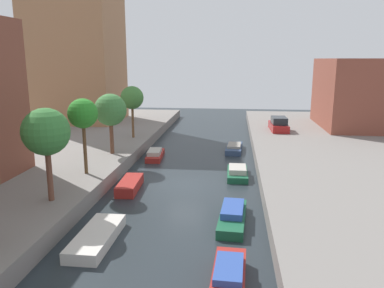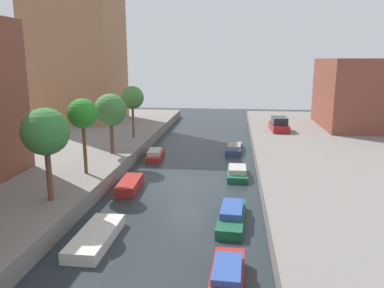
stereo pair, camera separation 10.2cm
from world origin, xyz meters
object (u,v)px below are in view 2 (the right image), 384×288
at_px(apartment_tower_far, 76,40).
at_px(street_tree_3, 110,110).
at_px(moored_boat_right_4, 234,148).
at_px(parked_car, 279,125).
at_px(moored_boat_left_2, 129,185).
at_px(moored_boat_right_2, 232,216).
at_px(moored_boat_left_3, 155,154).
at_px(moored_boat_left_1, 96,237).
at_px(street_tree_2, 83,114).
at_px(low_block_right, 368,93).
at_px(street_tree_4, 132,98).
at_px(street_tree_1, 45,132).
at_px(moored_boat_right_3, 237,173).
at_px(moored_boat_right_1, 227,279).

height_order(apartment_tower_far, street_tree_3, apartment_tower_far).
bearing_deg(moored_boat_right_4, parked_car, 51.21).
bearing_deg(moored_boat_left_2, moored_boat_right_2, -33.06).
bearing_deg(moored_boat_left_3, parked_car, 38.79).
bearing_deg(moored_boat_left_1, street_tree_2, 114.35).
xyz_separation_m(moored_boat_left_2, moored_boat_right_4, (6.89, 11.85, -0.03)).
distance_m(low_block_right, parked_car, 11.05).
relative_size(street_tree_4, parked_car, 1.14).
relative_size(apartment_tower_far, street_tree_1, 3.85).
bearing_deg(street_tree_4, moored_boat_right_2, -59.58).
bearing_deg(moored_boat_left_2, street_tree_2, 176.95).
distance_m(street_tree_2, moored_boat_right_2, 11.85).
height_order(street_tree_3, moored_boat_right_2, street_tree_3).
xyz_separation_m(street_tree_4, moored_boat_right_3, (10.17, -8.68, -4.53)).
height_order(moored_boat_left_3, moored_boat_right_2, moored_boat_right_2).
xyz_separation_m(street_tree_1, street_tree_3, (-0.00, 10.62, -0.21)).
height_order(apartment_tower_far, moored_boat_right_2, apartment_tower_far).
bearing_deg(street_tree_2, street_tree_3, 90.00).
height_order(apartment_tower_far, moored_boat_left_1, apartment_tower_far).
height_order(street_tree_4, moored_boat_right_4, street_tree_4).
bearing_deg(moored_boat_right_3, street_tree_2, -161.00).
xyz_separation_m(street_tree_4, moored_boat_right_4, (9.90, -0.50, -4.57)).
bearing_deg(moored_boat_left_1, moored_boat_left_3, 91.74).
bearing_deg(moored_boat_left_3, street_tree_2, -109.99).
height_order(moored_boat_right_3, moored_boat_right_4, moored_boat_right_3).
xyz_separation_m(apartment_tower_far, moored_boat_right_4, (19.27, -10.12, -10.47)).
bearing_deg(low_block_right, moored_boat_right_2, -119.93).
bearing_deg(moored_boat_left_1, moored_boat_left_2, 93.48).
height_order(moored_boat_left_1, moored_boat_right_3, moored_boat_right_3).
xyz_separation_m(street_tree_4, moored_boat_right_2, (9.87, -16.80, -4.51)).
height_order(moored_boat_left_1, moored_boat_left_3, moored_boat_left_3).
xyz_separation_m(apartment_tower_far, street_tree_2, (9.37, -21.81, -5.75)).
relative_size(moored_boat_left_1, moored_boat_right_4, 1.01).
xyz_separation_m(parked_car, moored_boat_right_1, (-4.87, -28.26, -1.20)).
bearing_deg(moored_boat_right_1, moored_boat_right_4, 89.64).
bearing_deg(moored_boat_right_2, street_tree_1, -177.64).
bearing_deg(low_block_right, apartment_tower_far, 178.69).
relative_size(street_tree_1, moored_boat_left_2, 1.41).
bearing_deg(moored_boat_left_2, parked_car, 56.77).
height_order(street_tree_3, moored_boat_right_1, street_tree_3).
bearing_deg(moored_boat_right_2, moored_boat_left_2, 146.94).
bearing_deg(parked_car, low_block_right, 19.08).
bearing_deg(moored_boat_right_3, moored_boat_right_2, -92.12).
xyz_separation_m(street_tree_1, moored_boat_right_4, (9.90, 16.72, -4.47)).
distance_m(moored_boat_left_3, moored_boat_right_2, 14.56).
height_order(street_tree_2, street_tree_3, street_tree_2).
relative_size(low_block_right, street_tree_2, 2.21).
bearing_deg(moored_boat_left_2, moored_boat_right_4, 59.83).
bearing_deg(street_tree_1, moored_boat_right_3, 39.99).
bearing_deg(moored_boat_right_3, parked_car, 72.40).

